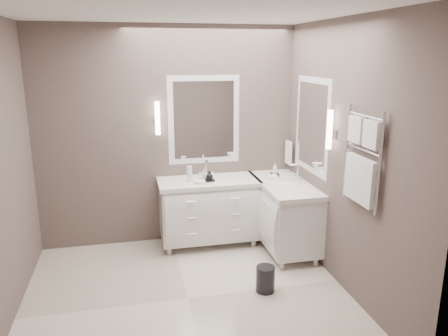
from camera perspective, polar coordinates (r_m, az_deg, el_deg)
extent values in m
cube|color=silver|center=(4.54, -4.72, -16.65)|extent=(3.20, 3.00, 0.01)
cube|color=white|center=(3.89, -5.61, 19.84)|extent=(3.20, 3.00, 0.01)
cube|color=#564945|center=(5.46, -7.29, 4.03)|extent=(3.20, 0.01, 2.70)
cube|color=#564945|center=(2.59, -0.53, -8.05)|extent=(3.20, 0.01, 2.70)
cube|color=#564945|center=(4.50, 15.57, 1.28)|extent=(0.01, 3.00, 2.70)
cube|color=white|center=(5.50, -1.99, -5.54)|extent=(1.20, 0.55, 0.70)
cube|color=white|center=(5.38, -2.03, -1.79)|extent=(1.24, 0.59, 0.05)
ellipsoid|color=white|center=(5.38, -2.03, -1.94)|extent=(0.36, 0.28, 0.12)
cylinder|color=white|center=(5.49, -2.36, 0.03)|extent=(0.02, 0.02, 0.22)
cube|color=white|center=(5.43, 7.82, -5.94)|extent=(0.55, 1.20, 0.70)
cube|color=white|center=(5.31, 7.96, -2.15)|extent=(0.59, 1.24, 0.05)
ellipsoid|color=white|center=(5.31, 7.96, -2.30)|extent=(0.36, 0.28, 0.12)
cylinder|color=white|center=(5.33, 9.62, -0.64)|extent=(0.02, 0.02, 0.22)
cube|color=white|center=(5.48, -2.62, 6.28)|extent=(0.90, 0.02, 1.10)
cube|color=white|center=(5.48, -2.62, 6.28)|extent=(0.77, 0.02, 0.96)
cube|color=white|center=(5.16, 11.39, 5.47)|extent=(0.02, 0.90, 1.10)
cube|color=white|center=(5.16, 11.39, 5.47)|extent=(0.02, 0.90, 0.96)
cube|color=white|center=(5.34, -8.66, 5.91)|extent=(0.05, 0.05, 0.10)
cylinder|color=white|center=(5.33, -8.68, 6.44)|extent=(0.06, 0.06, 0.40)
cube|color=white|center=(4.61, 13.59, 4.28)|extent=(0.05, 0.05, 0.10)
cylinder|color=white|center=(4.60, 13.62, 4.89)|extent=(0.06, 0.06, 0.40)
cylinder|color=white|center=(5.70, 8.56, 3.40)|extent=(0.02, 0.22, 0.02)
cube|color=white|center=(5.73, 8.42, 2.03)|extent=(0.03, 0.17, 0.30)
cylinder|color=white|center=(3.89, 19.67, 0.40)|extent=(0.03, 0.03, 0.90)
cylinder|color=white|center=(4.35, 15.85, 2.16)|extent=(0.03, 0.03, 0.90)
cube|color=white|center=(3.96, 18.79, 4.13)|extent=(0.06, 0.22, 0.24)
cube|color=white|center=(4.18, 16.95, 4.80)|extent=(0.06, 0.22, 0.24)
cube|color=white|center=(4.16, 17.37, -1.49)|extent=(0.06, 0.46, 0.42)
cylinder|color=black|center=(4.59, 5.41, -14.23)|extent=(0.25, 0.25, 0.27)
cube|color=black|center=(5.31, -2.28, -1.58)|extent=(0.19, 0.16, 0.03)
cube|color=black|center=(5.57, 6.64, -0.91)|extent=(0.15, 0.17, 0.02)
cylinder|color=silver|center=(5.30, -4.53, -0.75)|extent=(0.08, 0.08, 0.19)
imported|color=white|center=(5.31, -2.65, -0.79)|extent=(0.06, 0.06, 0.12)
imported|color=black|center=(5.27, -1.91, -0.95)|extent=(0.10, 0.10, 0.11)
imported|color=white|center=(5.55, 6.66, -0.08)|extent=(0.07, 0.07, 0.15)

